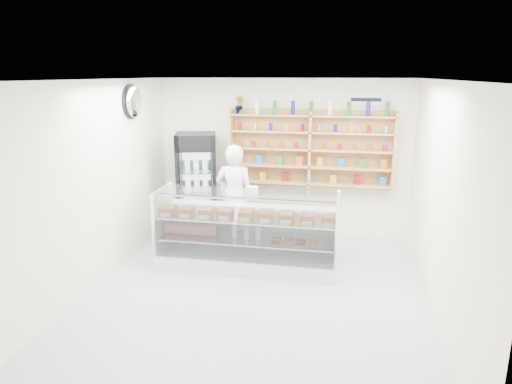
# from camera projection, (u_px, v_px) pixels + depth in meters

# --- Properties ---
(room) EXTENTS (5.00, 5.00, 5.00)m
(room) POSITION_uv_depth(u_px,v_px,m) (256.00, 193.00, 5.82)
(room) COLOR #ADADB2
(room) RESTS_ON ground
(display_counter) EXTENTS (2.72, 0.81, 1.19)m
(display_counter) POSITION_uv_depth(u_px,v_px,m) (247.00, 246.00, 6.94)
(display_counter) COLOR white
(display_counter) RESTS_ON floor
(shop_worker) EXTENTS (0.67, 0.46, 1.78)m
(shop_worker) POSITION_uv_depth(u_px,v_px,m) (235.00, 198.00, 7.51)
(shop_worker) COLOR silver
(shop_worker) RESTS_ON floor
(drinks_cooler) EXTENTS (0.82, 0.81, 1.88)m
(drinks_cooler) POSITION_uv_depth(u_px,v_px,m) (197.00, 186.00, 8.06)
(drinks_cooler) COLOR black
(drinks_cooler) RESTS_ON floor
(wall_shelving) EXTENTS (2.84, 0.28, 1.33)m
(wall_shelving) POSITION_uv_depth(u_px,v_px,m) (310.00, 150.00, 7.90)
(wall_shelving) COLOR tan
(wall_shelving) RESTS_ON back_wall
(potted_plant) EXTENTS (0.21, 0.19, 0.30)m
(potted_plant) POSITION_uv_depth(u_px,v_px,m) (239.00, 105.00, 7.94)
(potted_plant) COLOR #1E6626
(potted_plant) RESTS_ON wall_shelving
(security_mirror) EXTENTS (0.15, 0.50, 0.50)m
(security_mirror) POSITION_uv_depth(u_px,v_px,m) (134.00, 102.00, 7.09)
(security_mirror) COLOR silver
(security_mirror) RESTS_ON left_wall
(wall_sign) EXTENTS (0.62, 0.03, 0.20)m
(wall_sign) POSITION_uv_depth(u_px,v_px,m) (366.00, 100.00, 7.64)
(wall_sign) COLOR white
(wall_sign) RESTS_ON back_wall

